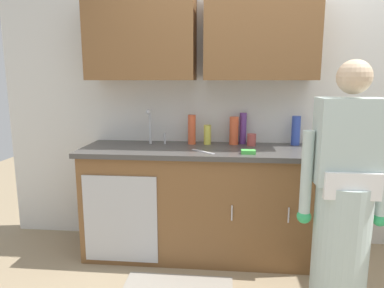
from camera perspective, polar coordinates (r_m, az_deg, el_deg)
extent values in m
cube|color=silver|center=(3.22, 11.46, 7.59)|extent=(4.80, 0.10, 2.70)
cube|color=brown|center=(3.08, -8.34, 16.88)|extent=(0.91, 0.34, 0.70)
cube|color=brown|center=(3.01, 11.18, 16.95)|extent=(0.91, 0.34, 0.70)
cube|color=brown|center=(3.04, 1.01, -9.73)|extent=(1.90, 0.60, 0.90)
cube|color=#B7BABF|center=(2.89, -11.73, -12.07)|extent=(0.60, 0.01, 0.72)
cylinder|color=silver|center=(2.73, 6.58, -11.22)|extent=(0.01, 0.01, 0.12)
cylinder|color=silver|center=(2.77, 15.62, -11.20)|extent=(0.01, 0.01, 0.12)
cube|color=#474442|center=(2.91, 1.04, -1.02)|extent=(1.96, 0.66, 0.04)
cube|color=#B7BABF|center=(2.97, -6.68, -0.96)|extent=(0.50, 0.36, 0.03)
cylinder|color=#B7BABF|center=(3.10, -6.89, 2.78)|extent=(0.02, 0.02, 0.30)
sphere|color=#B7BABF|center=(3.02, -7.19, 5.26)|extent=(0.04, 0.04, 0.04)
cylinder|color=#B7BABF|center=(3.09, -4.49, 0.92)|extent=(0.02, 0.02, 0.10)
cylinder|color=#B2C6C1|center=(2.48, 23.15, -15.78)|extent=(0.34, 0.34, 0.88)
cube|color=#B2C6C1|center=(2.27, 24.43, 0.36)|extent=(0.38, 0.22, 0.52)
sphere|color=#CCAB88|center=(2.24, 25.17, 9.97)|extent=(0.20, 0.20, 0.20)
cube|color=white|center=(2.21, 24.95, -6.33)|extent=(0.32, 0.04, 0.16)
cylinder|color=#B2C6C1|center=(2.27, 18.33, -4.79)|extent=(0.07, 0.07, 0.55)
sphere|color=#33B266|center=(2.35, 17.94, -11.27)|extent=(0.09, 0.09, 0.09)
cylinder|color=#B2C6C1|center=(2.41, 29.07, -4.70)|extent=(0.07, 0.07, 0.55)
sphere|color=#33B266|center=(2.49, 28.50, -10.82)|extent=(0.09, 0.09, 0.09)
cylinder|color=#E05933|center=(3.07, 6.92, 2.20)|extent=(0.08, 0.08, 0.25)
cylinder|color=#66388C|center=(3.11, 8.39, 2.57)|extent=(0.06, 0.06, 0.28)
cylinder|color=#D8D14C|center=(3.06, 2.54, 1.54)|extent=(0.06, 0.06, 0.17)
cylinder|color=#334CB2|center=(3.15, 16.73, 2.12)|extent=(0.07, 0.07, 0.25)
cylinder|color=#E05933|center=(3.06, -0.03, 2.40)|extent=(0.07, 0.07, 0.26)
cylinder|color=#B24C47|center=(3.04, 9.77, 0.69)|extent=(0.08, 0.08, 0.10)
cube|color=silver|center=(2.75, 1.81, -1.24)|extent=(0.19, 0.18, 0.01)
cube|color=#4CBF4C|center=(2.71, 9.26, -1.29)|extent=(0.11, 0.07, 0.03)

